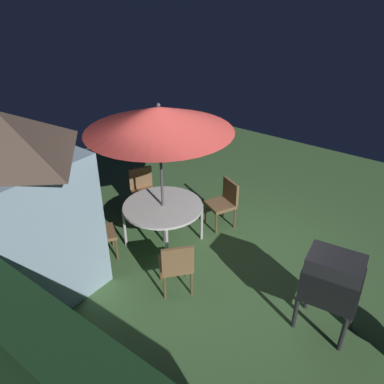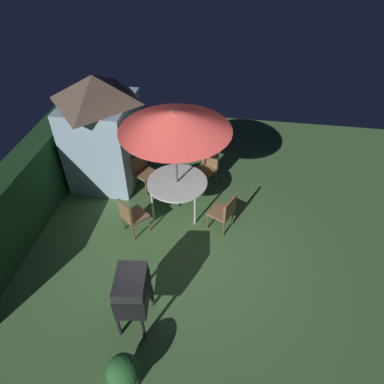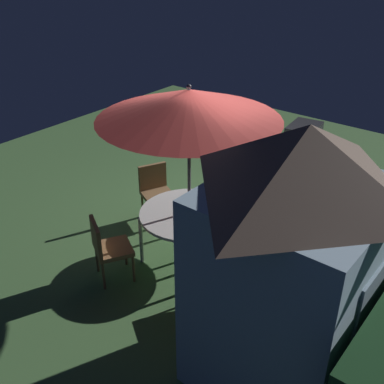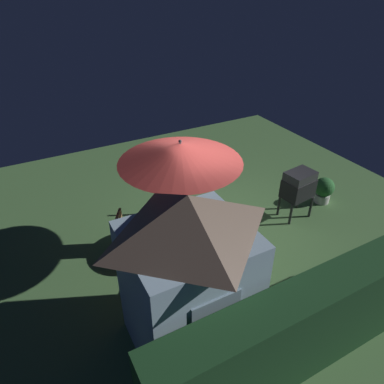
% 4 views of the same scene
% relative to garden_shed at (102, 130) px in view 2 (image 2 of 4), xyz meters
% --- Properties ---
extents(ground_plane, '(11.00, 11.00, 0.00)m').
position_rel_garden_shed_xyz_m(ground_plane, '(-1.89, -2.35, -1.40)').
color(ground_plane, '#47703D').
extents(hedge_backdrop, '(6.14, 0.58, 1.60)m').
position_rel_garden_shed_xyz_m(hedge_backdrop, '(-1.89, 1.15, -0.60)').
color(hedge_backdrop, '#193D1E').
rests_on(hedge_backdrop, ground).
extents(garden_shed, '(1.79, 1.60, 2.75)m').
position_rel_garden_shed_xyz_m(garden_shed, '(0.00, 0.00, 0.00)').
color(garden_shed, '#9EBCD1').
rests_on(garden_shed, ground).
extents(patio_table, '(1.36, 1.36, 0.76)m').
position_rel_garden_shed_xyz_m(patio_table, '(-0.88, -1.96, -0.69)').
color(patio_table, white).
rests_on(patio_table, ground).
extents(patio_umbrella, '(2.30, 2.30, 2.53)m').
position_rel_garden_shed_xyz_m(patio_umbrella, '(-0.88, -1.96, 0.88)').
color(patio_umbrella, '#4C4C51').
rests_on(patio_umbrella, ground).
extents(bbq_grill, '(0.76, 0.58, 1.20)m').
position_rel_garden_shed_xyz_m(bbq_grill, '(-3.81, -1.77, -0.55)').
color(bbq_grill, black).
rests_on(bbq_grill, ground).
extents(chair_near_shed, '(0.64, 0.64, 0.90)m').
position_rel_garden_shed_xyz_m(chair_near_shed, '(-0.25, -0.99, -0.88)').
color(chair_near_shed, olive).
rests_on(chair_near_shed, ground).
extents(chair_far_side, '(0.65, 0.65, 0.90)m').
position_rel_garden_shed_xyz_m(chair_far_side, '(-1.82, -1.14, -0.88)').
color(chair_far_side, olive).
rests_on(chair_far_side, ground).
extents(chair_toward_hedge, '(0.62, 0.62, 0.90)m').
position_rel_garden_shed_xyz_m(chair_toward_hedge, '(-1.41, -3.08, -0.88)').
color(chair_toward_hedge, olive).
rests_on(chair_toward_hedge, ground).
extents(chair_toward_house, '(0.63, 0.63, 0.90)m').
position_rel_garden_shed_xyz_m(chair_toward_house, '(0.13, -2.53, -0.88)').
color(chair_toward_house, olive).
rests_on(chair_toward_house, ground).
extents(potted_plant_by_shed, '(0.50, 0.50, 0.68)m').
position_rel_garden_shed_xyz_m(potted_plant_by_shed, '(-4.87, -1.90, -1.03)').
color(potted_plant_by_shed, silver).
rests_on(potted_plant_by_shed, ground).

